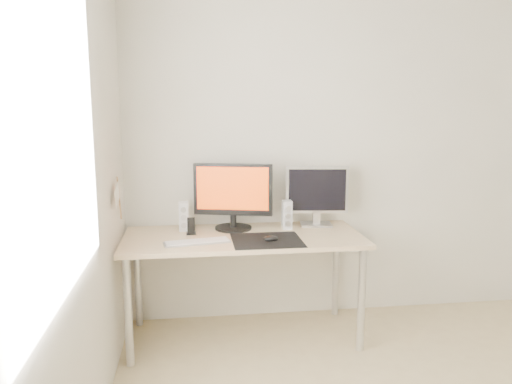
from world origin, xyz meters
TOP-DOWN VIEW (x-y plane):
  - wall_back at (0.00, 1.75)m, footprint 3.50×0.00m
  - wall_left at (-1.75, 0.00)m, footprint 0.00×3.50m
  - window_pane at (-1.74, 0.00)m, footprint 0.00×1.30m
  - mousepad at (-0.79, 1.23)m, footprint 0.45×0.40m
  - mouse at (-0.77, 1.20)m, footprint 0.10×0.06m
  - desk at (-0.93, 1.38)m, footprint 1.60×0.70m
  - main_monitor at (-0.98, 1.56)m, footprint 0.54×0.32m
  - second_monitor at (-0.37, 1.59)m, footprint 0.45×0.18m
  - speaker_left at (-1.33, 1.56)m, footprint 0.06×0.08m
  - speaker_right at (-0.60, 1.52)m, footprint 0.06×0.08m
  - keyboard at (-1.24, 1.23)m, footprint 0.43×0.19m
  - phone_dock at (-1.28, 1.46)m, footprint 0.06×0.06m
  - pennant at (-1.72, 1.24)m, footprint 0.01×0.23m

SIDE VIEW (x-z plane):
  - desk at x=-0.93m, z-range 0.29..1.02m
  - mousepad at x=-0.79m, z-range 0.73..0.73m
  - keyboard at x=-1.24m, z-range 0.73..0.75m
  - mouse at x=-0.77m, z-range 0.73..0.77m
  - phone_dock at x=-1.28m, z-range 0.71..0.82m
  - speaker_left at x=-1.33m, z-range 0.73..0.93m
  - speaker_right at x=-0.60m, z-range 0.73..0.93m
  - second_monitor at x=-0.37m, z-range 0.75..1.19m
  - main_monitor at x=-0.98m, z-range 0.75..1.22m
  - pennant at x=-1.72m, z-range 0.90..1.19m
  - wall_back at x=0.00m, z-range -0.50..3.00m
  - wall_left at x=-1.75m, z-range -0.50..3.00m
  - window_pane at x=-1.74m, z-range 0.85..2.15m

